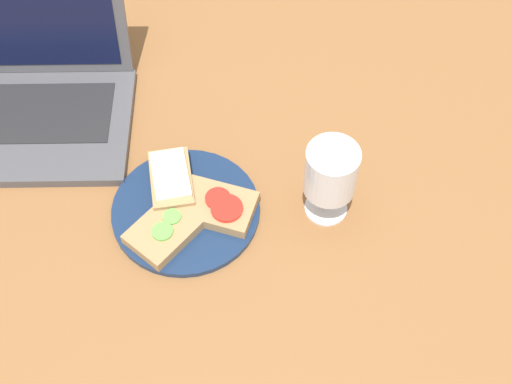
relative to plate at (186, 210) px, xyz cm
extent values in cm
cube|color=brown|center=(8.11, -1.45, -2.00)|extent=(140.00, 140.00, 3.00)
cylinder|color=navy|center=(0.00, 0.00, 0.00)|extent=(22.56, 22.56, 1.01)
cube|color=#A88456|center=(-2.21, 4.19, 1.79)|extent=(7.72, 11.52, 2.57)
cube|color=#F4EAB7|center=(-2.21, 4.19, 3.51)|extent=(6.95, 9.97, 0.88)
cube|color=#A88456|center=(-2.52, -4.01, 1.43)|extent=(13.18, 13.57, 1.86)
cylinder|color=#6BB74C|center=(-1.73, -2.68, 2.54)|extent=(2.71, 2.71, 0.35)
cylinder|color=#6BB74C|center=(-3.00, -5.23, 2.59)|extent=(3.14, 3.14, 0.45)
cube|color=#A88456|center=(4.73, -0.18, 1.44)|extent=(13.16, 10.73, 1.88)
cylinder|color=red|center=(5.00, 0.32, 2.66)|extent=(3.87, 3.87, 0.55)
cylinder|color=red|center=(6.34, -0.96, 2.68)|extent=(4.84, 4.84, 0.59)
cylinder|color=white|center=(21.38, 0.33, -0.30)|extent=(6.53, 6.53, 0.40)
cylinder|color=white|center=(21.38, 0.33, 2.57)|extent=(0.95, 0.95, 5.35)
cylinder|color=white|center=(21.38, 0.33, 9.29)|extent=(7.72, 7.72, 8.09)
cylinder|color=white|center=(21.38, 0.33, 8.45)|extent=(7.10, 7.10, 6.40)
cube|color=#4C4C51|center=(-27.71, 16.70, 0.31)|extent=(35.93, 23.47, 1.63)
cube|color=#232326|center=(-27.71, 18.81, 1.21)|extent=(29.46, 12.91, 0.16)
cube|color=#4C4C51|center=(-27.71, 30.64, 11.77)|extent=(35.21, 5.21, 21.46)
cube|color=black|center=(-27.71, 30.14, 11.77)|extent=(31.62, 3.88, 17.92)
camera|label=1|loc=(9.75, -58.79, 91.10)|focal=50.00mm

